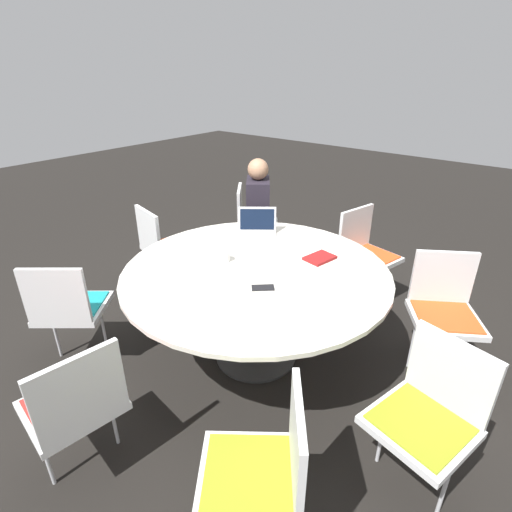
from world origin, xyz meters
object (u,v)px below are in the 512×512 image
(chair_6, at_px, (444,305))
(spiral_notebook, at_px, (320,258))
(person_0, at_px, (259,209))
(laptop, at_px, (257,229))
(chair_1, at_px, (163,243))
(coffee_cup, at_px, (224,256))
(chair_0, at_px, (252,219))
(chair_3, at_px, (75,402))
(chair_7, at_px, (365,248))
(cell_phone, at_px, (263,288))
(chair_4, at_px, (265,467))
(chair_2, at_px, (68,305))
(chair_5, at_px, (430,409))

(chair_6, xyz_separation_m, spiral_notebook, (0.35, -0.80, 0.25))
(person_0, bearing_deg, laptop, -1.12)
(chair_1, bearing_deg, person_0, 74.72)
(chair_6, bearing_deg, coffee_cup, -1.21)
(chair_0, xyz_separation_m, chair_3, (2.52, 0.94, 0.00))
(chair_6, distance_m, chair_7, 0.98)
(person_0, height_order, laptop, person_0)
(chair_3, height_order, coffee_cup, chair_3)
(cell_phone, bearing_deg, coffee_cup, -105.81)
(chair_0, distance_m, chair_1, 1.03)
(chair_4, bearing_deg, chair_2, 48.77)
(cell_phone, bearing_deg, chair_6, 136.97)
(coffee_cup, relative_size, cell_phone, 0.59)
(chair_1, relative_size, chair_5, 1.00)
(chair_7, distance_m, person_0, 1.09)
(chair_0, bearing_deg, chair_7, 54.82)
(chair_7, distance_m, coffee_cup, 1.44)
(chair_1, xyz_separation_m, chair_2, (1.09, 0.31, 0.00))
(chair_2, bearing_deg, chair_1, 67.15)
(chair_6, bearing_deg, chair_3, 27.99)
(chair_0, distance_m, chair_2, 2.09)
(chair_6, bearing_deg, chair_7, -64.88)
(chair_0, relative_size, chair_6, 1.00)
(laptop, bearing_deg, chair_2, -151.95)
(person_0, height_order, cell_phone, person_0)
(chair_3, xyz_separation_m, cell_phone, (-1.13, 0.29, 0.24))
(chair_3, bearing_deg, chair_5, -45.34)
(chair_3, relative_size, cell_phone, 5.62)
(coffee_cup, xyz_separation_m, cell_phone, (0.13, 0.45, -0.03))
(chair_6, relative_size, laptop, 2.18)
(chair_5, height_order, coffee_cup, chair_5)
(chair_0, height_order, chair_5, same)
(person_0, relative_size, coffee_cup, 13.53)
(chair_3, distance_m, cell_phone, 1.19)
(person_0, distance_m, coffee_cup, 1.26)
(chair_0, bearing_deg, laptop, 3.88)
(chair_1, xyz_separation_m, coffee_cup, (0.27, 1.03, 0.28))
(chair_1, xyz_separation_m, chair_4, (1.21, 2.12, 0.00))
(spiral_notebook, bearing_deg, chair_4, 22.63)
(person_0, xyz_separation_m, laptop, (0.61, 0.45, 0.10))
(chair_4, bearing_deg, chair_7, -22.25)
(chair_2, bearing_deg, chair_4, -42.81)
(chair_1, bearing_deg, chair_0, 88.95)
(chair_3, bearing_deg, chair_6, -22.02)
(chair_7, bearing_deg, chair_1, -41.83)
(person_0, relative_size, spiral_notebook, 5.09)
(chair_3, xyz_separation_m, chair_5, (-1.05, 1.38, 0.00))
(chair_5, relative_size, laptop, 2.18)
(chair_4, bearing_deg, coffee_cup, 11.86)
(spiral_notebook, relative_size, cell_phone, 1.56)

